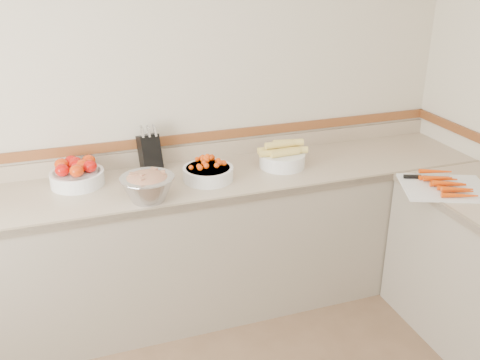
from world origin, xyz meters
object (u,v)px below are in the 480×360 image
object	(u,v)px
tomato_bowl	(77,174)
corn_bowl	(282,157)
cherry_tomato_bowl	(208,171)
knife_block	(150,152)
rhubarb_bowl	(148,186)
cutting_board	(445,186)

from	to	relation	value
tomato_bowl	corn_bowl	world-z (taller)	corn_bowl
cherry_tomato_bowl	corn_bowl	world-z (taller)	corn_bowl
knife_block	corn_bowl	distance (m)	0.83
tomato_bowl	corn_bowl	size ratio (longest dim) A/B	0.97
corn_bowl	rhubarb_bowl	size ratio (longest dim) A/B	1.07
corn_bowl	cutting_board	world-z (taller)	corn_bowl
rhubarb_bowl	cutting_board	distance (m)	1.69
cherry_tomato_bowl	rhubarb_bowl	size ratio (longest dim) A/B	1.02
knife_block	tomato_bowl	distance (m)	0.45
tomato_bowl	rhubarb_bowl	xyz separation A→B (m)	(0.35, -0.35, 0.02)
tomato_bowl	cherry_tomato_bowl	distance (m)	0.76
corn_bowl	tomato_bowl	bearing A→B (deg)	174.12
knife_block	tomato_bowl	bearing A→B (deg)	-169.53
cherry_tomato_bowl	cutting_board	distance (m)	1.37
cherry_tomato_bowl	rhubarb_bowl	distance (m)	0.42
cherry_tomato_bowl	corn_bowl	size ratio (longest dim) A/B	0.95
tomato_bowl	cherry_tomato_bowl	world-z (taller)	cherry_tomato_bowl
knife_block	cutting_board	size ratio (longest dim) A/B	0.51
tomato_bowl	cutting_board	distance (m)	2.13
knife_block	rhubarb_bowl	world-z (taller)	knife_block
knife_block	cutting_board	bearing A→B (deg)	-28.54
corn_bowl	cutting_board	bearing A→B (deg)	-40.17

